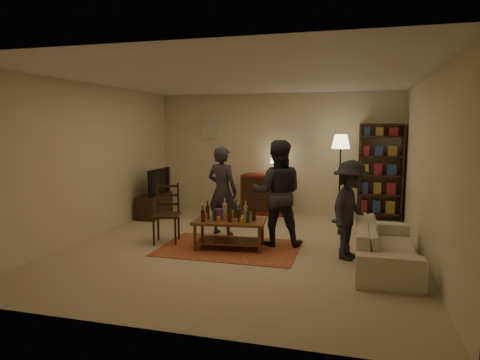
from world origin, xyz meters
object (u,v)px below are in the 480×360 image
at_px(dining_chair, 167,211).
at_px(dresser, 265,193).
at_px(sofa, 386,245).
at_px(person_by_sofa, 350,210).
at_px(floor_lamp, 341,148).
at_px(person_left, 222,191).
at_px(coffee_table, 229,224).
at_px(person_right, 277,193).
at_px(tv_stand, 155,199).
at_px(bookshelf, 380,171).

height_order(dining_chair, dresser, dresser).
height_order(sofa, person_by_sofa, person_by_sofa).
distance_m(floor_lamp, person_left, 2.67).
bearing_deg(person_left, dresser, -85.74).
height_order(coffee_table, sofa, coffee_table).
bearing_deg(person_right, dresser, -82.30).
height_order(coffee_table, dining_chair, dining_chair).
relative_size(dresser, person_left, 0.85).
bearing_deg(coffee_table, tv_stand, 139.72).
bearing_deg(dining_chair, person_by_sofa, -17.64).
xyz_separation_m(tv_stand, sofa, (4.64, -2.20, -0.08)).
bearing_deg(person_left, bookshelf, -129.00).
xyz_separation_m(dining_chair, person_right, (1.84, 0.30, 0.33)).
bearing_deg(person_right, bookshelf, -133.48).
relative_size(coffee_table, person_right, 0.69).
bearing_deg(tv_stand, dresser, 22.07).
bearing_deg(dresser, coffee_table, -89.63).
bearing_deg(person_by_sofa, dining_chair, 106.73).
bearing_deg(person_right, person_by_sofa, 149.85).
bearing_deg(bookshelf, person_by_sofa, -100.50).
bearing_deg(tv_stand, sofa, -25.34).
relative_size(tv_stand, person_left, 0.66).
height_order(dresser, bookshelf, bookshelf).
bearing_deg(sofa, dresser, 37.54).
height_order(person_right, person_by_sofa, person_right).
xyz_separation_m(coffee_table, person_left, (-0.38, 0.84, 0.39)).
bearing_deg(dining_chair, person_right, -5.46).
xyz_separation_m(bookshelf, floor_lamp, (-0.80, -0.46, 0.50)).
distance_m(dresser, person_left, 2.06).
bearing_deg(bookshelf, tv_stand, -168.20).
distance_m(dining_chair, person_right, 1.90).
height_order(bookshelf, person_right, bookshelf).
xyz_separation_m(sofa, person_by_sofa, (-0.50, 0.24, 0.43)).
xyz_separation_m(dining_chair, tv_stand, (-1.13, 1.80, -0.15)).
height_order(bookshelf, person_left, bookshelf).
bearing_deg(coffee_table, dining_chair, 173.95).
xyz_separation_m(coffee_table, bookshelf, (2.42, 2.90, 0.62)).
distance_m(person_right, person_by_sofa, 1.27).
distance_m(coffee_table, bookshelf, 3.83).
bearing_deg(floor_lamp, dresser, 166.49).
relative_size(dining_chair, floor_lamp, 0.57).
xyz_separation_m(dresser, bookshelf, (2.44, 0.07, 0.56)).
xyz_separation_m(coffee_table, tv_stand, (-2.27, 1.92, -0.02)).
distance_m(tv_stand, bookshelf, 4.84).
distance_m(sofa, person_by_sofa, 0.70).
height_order(dresser, person_by_sofa, person_by_sofa).
bearing_deg(dining_chair, bookshelf, 23.42).
relative_size(person_right, person_by_sofa, 1.19).
bearing_deg(sofa, person_by_sofa, 64.82).
bearing_deg(tv_stand, dining_chair, -57.97).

